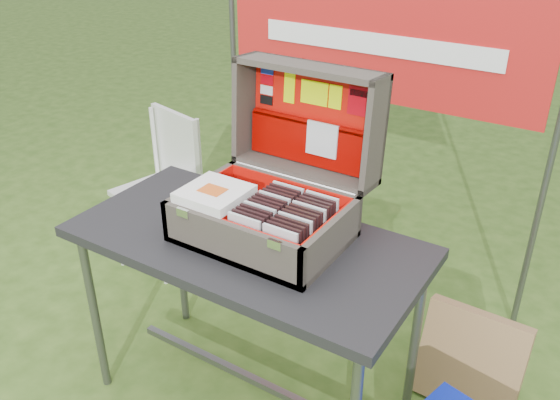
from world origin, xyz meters
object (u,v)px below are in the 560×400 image
Objects in this scene: cardboard_box at (470,361)px; suitcase at (271,161)px; chair at (157,195)px; table at (249,325)px.

suitcase is at bearing -149.78° from cardboard_box.
chair is 1.83m from cardboard_box.
chair is at bearing 177.72° from cardboard_box.
chair is at bearing 149.98° from table.
cardboard_box is (0.77, 0.49, -0.19)m from table.
suitcase reaches higher than cardboard_box.
suitcase is at bearing 59.57° from table.
table reaches higher than cardboard_box.
table is at bearing -16.15° from chair.
cardboard_box is at bearing 10.13° from chair.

